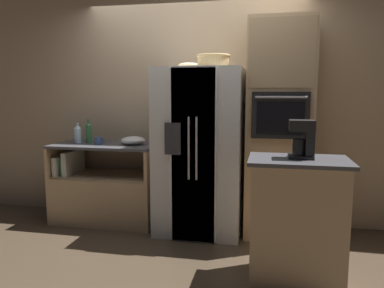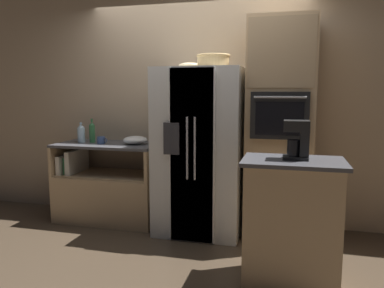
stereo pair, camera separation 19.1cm
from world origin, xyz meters
name	(u,v)px [view 2 (the right image)]	position (x,y,z in m)	size (l,w,h in m)	color
ground_plane	(187,230)	(0.00, 0.00, 0.00)	(20.00, 20.00, 0.00)	#4C3D2D
wall_back	(197,101)	(0.00, 0.45, 1.40)	(12.00, 0.06, 2.80)	tan
counter_left	(109,192)	(-0.99, 0.11, 0.33)	(1.19, 0.62, 0.91)	tan
refrigerator	(200,151)	(0.14, 0.04, 0.87)	(0.89, 0.79, 1.74)	silver
wall_oven	(280,130)	(0.95, 0.12, 1.11)	(0.66, 0.67, 2.22)	tan
island_counter	(291,222)	(1.09, -0.91, 0.50)	(0.76, 0.52, 0.99)	tan
wicker_basket	(213,60)	(0.28, -0.02, 1.81)	(0.34, 0.34, 0.13)	tan
fruit_bowl	(190,66)	(0.00, 0.14, 1.78)	(0.24, 0.24, 0.07)	beige
bottle_tall	(92,132)	(-1.20, 0.15, 1.03)	(0.07, 0.07, 0.28)	#33723F
bottle_short	(81,133)	(-1.32, 0.12, 1.02)	(0.09, 0.09, 0.24)	silver
mug	(101,140)	(-1.03, 0.05, 0.95)	(0.12, 0.09, 0.08)	#384C7A
mixing_bowl	(135,140)	(-0.65, 0.14, 0.96)	(0.28, 0.28, 0.09)	white
coffee_maker	(299,138)	(1.12, -0.89, 1.15)	(0.19, 0.17, 0.29)	black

